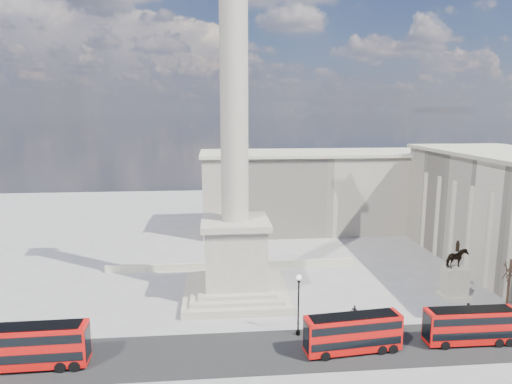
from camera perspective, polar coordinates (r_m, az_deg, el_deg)
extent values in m
plane|color=gray|center=(59.80, -2.31, -14.70)|extent=(180.00, 180.00, 0.00)
cube|color=#272727|center=(51.42, 4.22, -19.13)|extent=(120.00, 9.00, 0.01)
cube|color=#ABA28F|center=(64.17, -2.55, -12.42)|extent=(14.00, 14.00, 1.00)
cube|color=#ABA28F|center=(63.88, -2.56, -11.80)|extent=(12.00, 12.00, 0.50)
cube|color=#ABA28F|center=(63.70, -2.56, -11.38)|extent=(10.00, 10.00, 0.50)
cube|color=#ABA28F|center=(62.26, -2.59, -7.74)|extent=(8.00, 8.00, 8.00)
cube|color=#ABA28F|center=(61.06, -2.63, -3.81)|extent=(9.00, 9.00, 0.80)
cylinder|color=#ACA28E|center=(59.31, -2.77, 12.73)|extent=(3.60, 3.60, 34.00)
cube|color=#B9B499|center=(74.42, -2.97, -9.14)|extent=(40.00, 0.60, 1.10)
cube|color=beige|center=(98.39, 8.11, 0.03)|extent=(50.00, 16.00, 16.00)
cube|color=#B9B499|center=(97.29, 8.24, 4.85)|extent=(51.00, 17.00, 0.60)
cube|color=red|center=(52.16, -26.42, -16.83)|extent=(11.08, 2.75, 4.06)
cube|color=black|center=(52.48, -26.35, -17.54)|extent=(10.64, 2.80, 0.90)
cube|color=black|center=(51.70, -26.51, -15.76)|extent=(10.64, 2.80, 0.90)
cube|color=black|center=(51.30, -26.60, -14.77)|extent=(9.97, 2.47, 0.06)
cylinder|color=black|center=(52.06, -22.87, -18.87)|extent=(1.16, 2.65, 1.10)
cylinder|color=black|center=(51.71, -21.39, -18.97)|extent=(1.16, 2.65, 1.10)
cube|color=red|center=(50.95, 12.01, -16.82)|extent=(10.40, 3.37, 3.76)
cube|color=black|center=(51.26, 11.98, -17.49)|extent=(10.00, 3.39, 0.84)
cube|color=black|center=(50.51, 12.05, -15.81)|extent=(10.00, 3.39, 0.84)
cube|color=black|center=(50.12, 12.09, -14.87)|extent=(9.36, 3.03, 0.06)
cylinder|color=black|center=(50.62, 8.22, -19.06)|extent=(1.27, 2.54, 1.02)
cylinder|color=black|center=(52.83, 14.94, -17.98)|extent=(1.27, 2.54, 1.02)
cylinder|color=black|center=(53.34, 16.18, -17.76)|extent=(1.27, 2.54, 1.02)
cube|color=red|center=(56.58, 25.22, -14.84)|extent=(9.90, 2.33, 3.64)
cube|color=black|center=(56.85, 25.17, -15.44)|extent=(9.51, 2.38, 0.81)
cube|color=black|center=(56.20, 25.30, -13.95)|extent=(9.51, 2.38, 0.81)
cube|color=black|center=(55.86, 25.37, -13.12)|extent=(8.91, 2.09, 0.05)
cylinder|color=black|center=(55.80, 22.06, -16.83)|extent=(1.01, 2.37, 0.99)
cylinder|color=black|center=(58.63, 27.53, -15.91)|extent=(1.01, 2.37, 0.99)
cylinder|color=black|center=(59.25, 28.54, -15.72)|extent=(1.01, 2.37, 0.99)
cylinder|color=black|center=(54.33, 5.27, -17.11)|extent=(0.48, 0.48, 0.55)
cylinder|color=black|center=(53.02, 5.32, -14.21)|extent=(0.18, 0.18, 6.59)
cylinder|color=black|center=(51.79, 5.38, -11.00)|extent=(0.33, 0.33, 0.33)
sphere|color=silver|center=(51.65, 5.39, -10.60)|extent=(0.62, 0.62, 0.62)
cube|color=#B9B499|center=(69.18, 23.47, -11.81)|extent=(3.85, 2.89, 0.48)
cube|color=#B9B499|center=(68.53, 23.58, -10.35)|extent=(3.08, 2.12, 4.24)
imported|color=black|center=(67.46, 23.78, -7.62)|extent=(3.38, 2.42, 2.60)
cylinder|color=black|center=(67.01, 23.88, -6.31)|extent=(0.48, 0.48, 1.16)
sphere|color=black|center=(66.81, 23.93, -5.69)|extent=(0.35, 0.35, 0.35)
cylinder|color=#332319|center=(65.18, 29.01, -10.41)|extent=(0.29, 0.29, 7.30)
cylinder|color=#332319|center=(74.58, 28.43, -8.43)|extent=(0.27, 0.27, 5.85)
cylinder|color=#332319|center=(80.57, 27.26, -6.50)|extent=(0.31, 0.31, 7.19)
imported|color=black|center=(61.55, 25.63, -14.19)|extent=(0.65, 0.51, 1.58)
imported|color=black|center=(63.85, 24.92, -13.17)|extent=(0.86, 0.67, 1.73)
imported|color=black|center=(58.97, 12.24, -14.42)|extent=(0.98, 0.98, 1.66)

